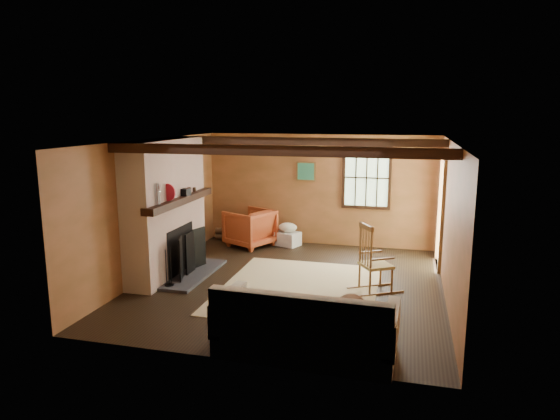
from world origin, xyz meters
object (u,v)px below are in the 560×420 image
(rocking_chair, at_px, (374,263))
(sofa, at_px, (306,330))
(fireplace, at_px, (167,213))
(laundry_basket, at_px, (288,239))
(armchair, at_px, (250,228))

(rocking_chair, height_order, sofa, rocking_chair)
(fireplace, bearing_deg, sofa, -38.81)
(rocking_chair, relative_size, laundry_basket, 2.25)
(rocking_chair, xyz_separation_m, armchair, (-2.79, 2.16, -0.07))
(laundry_basket, bearing_deg, fireplace, -123.23)
(fireplace, bearing_deg, laundry_basket, 56.77)
(rocking_chair, xyz_separation_m, laundry_basket, (-2.01, 2.42, -0.32))
(laundry_basket, height_order, armchair, armchair)
(sofa, bearing_deg, rocking_chair, 77.42)
(fireplace, xyz_separation_m, laundry_basket, (1.59, 2.43, -0.95))
(laundry_basket, xyz_separation_m, armchair, (-0.78, -0.26, 0.26))
(armchair, bearing_deg, rocking_chair, 78.62)
(rocking_chair, xyz_separation_m, sofa, (-0.62, -2.41, -0.17))
(fireplace, distance_m, armchair, 2.42)
(rocking_chair, bearing_deg, armchair, 21.27)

